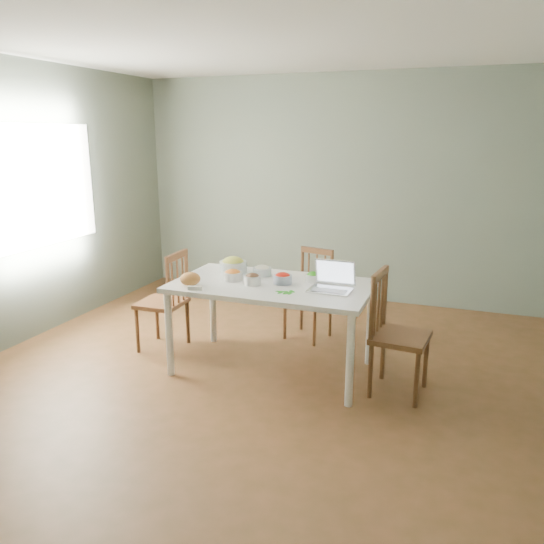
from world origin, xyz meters
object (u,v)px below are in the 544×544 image
at_px(bowl_squash, 233,265).
at_px(chair_left, 162,300).
at_px(chair_far, 308,295).
at_px(chair_right, 401,334).
at_px(laptop, 330,277).
at_px(dining_table, 272,327).
at_px(bread_boule, 190,279).

bearing_deg(bowl_squash, chair_left, -169.95).
bearing_deg(chair_far, bowl_squash, -117.25).
xyz_separation_m(chair_right, laptop, (-0.58, 0.01, 0.40)).
bearing_deg(bowl_squash, dining_table, -24.98).
relative_size(dining_table, chair_far, 1.86).
height_order(chair_left, chair_right, chair_right).
relative_size(dining_table, chair_left, 1.75).
distance_m(chair_far, bowl_squash, 0.91).
xyz_separation_m(chair_far, laptop, (0.44, -0.88, 0.45)).
distance_m(dining_table, bread_boule, 0.81).
height_order(chair_far, laptop, laptop).
distance_m(chair_right, bread_boule, 1.76).
bearing_deg(bread_boule, laptop, 12.02).
bearing_deg(bread_boule, chair_far, 58.27).
bearing_deg(laptop, chair_left, 176.74).
height_order(chair_far, chair_right, chair_right).
bearing_deg(dining_table, bowl_squash, 155.02).
height_order(dining_table, bread_boule, bread_boule).
xyz_separation_m(dining_table, laptop, (0.51, -0.05, 0.51)).
relative_size(bread_boule, bowl_squash, 0.69).
bearing_deg(laptop, chair_far, 118.20).
bearing_deg(chair_right, laptop, 94.82).
xyz_separation_m(chair_far, bread_boule, (-0.69, -1.12, 0.39)).
relative_size(chair_far, chair_left, 0.94).
relative_size(chair_left, bread_boule, 5.59).
xyz_separation_m(chair_left, bread_boule, (0.53, -0.38, 0.36)).
bearing_deg(chair_right, bowl_squash, 85.68).
relative_size(chair_right, bread_boule, 5.79).
height_order(chair_far, bread_boule, chair_far).
bearing_deg(chair_far, bread_boule, -108.36).
xyz_separation_m(chair_far, chair_left, (-1.22, -0.74, 0.03)).
relative_size(chair_far, bread_boule, 5.26).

